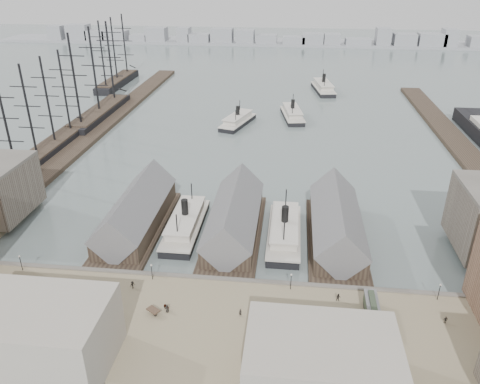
# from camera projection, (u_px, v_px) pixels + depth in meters

# --- Properties ---
(ground) EXTENTS (900.00, 900.00, 0.00)m
(ground) POSITION_uv_depth(u_px,v_px,m) (225.00, 272.00, 107.58)
(ground) COLOR #576463
(ground) RESTS_ON ground
(quay) EXTENTS (180.00, 30.00, 2.00)m
(quay) POSITION_uv_depth(u_px,v_px,m) (210.00, 330.00, 89.31)
(quay) COLOR #7B6E52
(quay) RESTS_ON ground
(seawall) EXTENTS (180.00, 1.20, 2.30)m
(seawall) POSITION_uv_depth(u_px,v_px,m) (222.00, 282.00, 102.44)
(seawall) COLOR #59544C
(seawall) RESTS_ON ground
(west_wharf) EXTENTS (10.00, 220.00, 1.60)m
(west_wharf) POSITION_uv_depth(u_px,v_px,m) (103.00, 124.00, 203.30)
(west_wharf) COLOR #2D231C
(west_wharf) RESTS_ON ground
(east_wharf) EXTENTS (10.00, 180.00, 1.60)m
(east_wharf) POSITION_uv_depth(u_px,v_px,m) (459.00, 146.00, 179.51)
(east_wharf) COLOR #2D231C
(east_wharf) RESTS_ON ground
(ferry_shed_west) EXTENTS (14.00, 42.00, 12.60)m
(ferry_shed_west) POSITION_uv_depth(u_px,v_px,m) (137.00, 213.00, 123.23)
(ferry_shed_west) COLOR #2D231C
(ferry_shed_west) RESTS_ON ground
(ferry_shed_center) EXTENTS (14.00, 42.00, 12.60)m
(ferry_shed_center) POSITION_uv_depth(u_px,v_px,m) (234.00, 219.00, 120.58)
(ferry_shed_center) COLOR #2D231C
(ferry_shed_center) RESTS_ON ground
(ferry_shed_east) EXTENTS (14.00, 42.00, 12.60)m
(ferry_shed_east) POSITION_uv_depth(u_px,v_px,m) (336.00, 225.00, 117.93)
(ferry_shed_east) COLOR #2D231C
(ferry_shed_east) RESTS_ON ground
(street_bldg_center) EXTENTS (24.00, 16.00, 10.00)m
(street_bldg_center) POSITION_uv_depth(u_px,v_px,m) (321.00, 364.00, 73.93)
(street_bldg_center) COLOR gray
(street_bldg_center) RESTS_ON quay
(street_bldg_west) EXTENTS (30.00, 16.00, 12.00)m
(street_bldg_west) POSITION_uv_depth(u_px,v_px,m) (21.00, 334.00, 78.58)
(street_bldg_west) COLOR gray
(street_bldg_west) RESTS_ON quay
(lamp_post_far_w) EXTENTS (0.44, 0.44, 3.92)m
(lamp_post_far_w) POSITION_uv_depth(u_px,v_px,m) (20.00, 260.00, 103.85)
(lamp_post_far_w) COLOR black
(lamp_post_far_w) RESTS_ON quay
(lamp_post_near_w) EXTENTS (0.44, 0.44, 3.92)m
(lamp_post_near_w) POSITION_uv_depth(u_px,v_px,m) (152.00, 269.00, 100.79)
(lamp_post_near_w) COLOR black
(lamp_post_near_w) RESTS_ON quay
(lamp_post_near_e) EXTENTS (0.44, 0.44, 3.92)m
(lamp_post_near_e) POSITION_uv_depth(u_px,v_px,m) (291.00, 279.00, 97.73)
(lamp_post_near_e) COLOR black
(lamp_post_near_e) RESTS_ON quay
(lamp_post_far_e) EXTENTS (0.44, 0.44, 3.92)m
(lamp_post_far_e) POSITION_uv_depth(u_px,v_px,m) (440.00, 289.00, 94.68)
(lamp_post_far_e) COLOR black
(lamp_post_far_e) RESTS_ON quay
(far_shore) EXTENTS (500.00, 40.00, 15.72)m
(far_shore) POSITION_uv_depth(u_px,v_px,m) (278.00, 40.00, 403.92)
(far_shore) COLOR gray
(far_shore) RESTS_ON ground
(ferry_docked_west) EXTENTS (8.20, 27.33, 9.76)m
(ferry_docked_west) POSITION_uv_depth(u_px,v_px,m) (186.00, 223.00, 123.32)
(ferry_docked_west) COLOR black
(ferry_docked_west) RESTS_ON ground
(ferry_docked_east) EXTENTS (8.25, 27.51, 9.83)m
(ferry_docked_east) POSITION_uv_depth(u_px,v_px,m) (284.00, 231.00, 119.89)
(ferry_docked_east) COLOR black
(ferry_docked_east) RESTS_ON ground
(ferry_open_near) EXTENTS (14.58, 26.13, 8.94)m
(ferry_open_near) POSITION_uv_depth(u_px,v_px,m) (238.00, 120.00, 204.31)
(ferry_open_near) COLOR black
(ferry_open_near) RESTS_ON ground
(ferry_open_mid) EXTENTS (12.06, 26.82, 9.24)m
(ferry_open_mid) POSITION_uv_depth(u_px,v_px,m) (292.00, 114.00, 212.89)
(ferry_open_mid) COLOR black
(ferry_open_mid) RESTS_ON ground
(ferry_open_far) EXTENTS (13.02, 29.74, 10.27)m
(ferry_open_far) POSITION_uv_depth(u_px,v_px,m) (323.00, 87.00, 257.03)
(ferry_open_far) COLOR black
(ferry_open_far) RESTS_ON ground
(sailing_ship_near) EXTENTS (8.46, 58.26, 34.77)m
(sailing_ship_near) POSITION_uv_depth(u_px,v_px,m) (47.00, 149.00, 171.25)
(sailing_ship_near) COLOR black
(sailing_ship_near) RESTS_ON ground
(sailing_ship_mid) EXTENTS (9.73, 56.23, 40.01)m
(sailing_ship_mid) POSITION_uv_depth(u_px,v_px,m) (100.00, 112.00, 212.62)
(sailing_ship_mid) COLOR black
(sailing_ship_mid) RESTS_ON ground
(sailing_ship_far) EXTENTS (9.08, 50.43, 37.32)m
(sailing_ship_far) POSITION_uv_depth(u_px,v_px,m) (117.00, 80.00, 270.89)
(sailing_ship_far) COLOR black
(sailing_ship_far) RESTS_ON ground
(tram) EXTENTS (2.62, 9.54, 3.38)m
(tram) POSITION_uv_depth(u_px,v_px,m) (372.00, 311.00, 90.16)
(tram) COLOR black
(tram) RESTS_ON quay
(horse_cart_left) EXTENTS (4.88, 2.86, 1.70)m
(horse_cart_left) POSITION_uv_depth(u_px,v_px,m) (17.00, 286.00, 98.37)
(horse_cart_left) COLOR black
(horse_cart_left) RESTS_ON quay
(horse_cart_center) EXTENTS (4.60, 3.54, 1.43)m
(horse_cart_center) POSITION_uv_depth(u_px,v_px,m) (161.00, 309.00, 92.21)
(horse_cart_center) COLOR black
(horse_cart_center) RESTS_ON quay
(horse_cart_right) EXTENTS (4.79, 2.75, 1.53)m
(horse_cart_right) POSITION_uv_depth(u_px,v_px,m) (267.00, 340.00, 84.40)
(horse_cart_right) COLOR black
(horse_cart_right) RESTS_ON quay
(pedestrian_0) EXTENTS (0.68, 0.54, 1.71)m
(pedestrian_0) POSITION_uv_depth(u_px,v_px,m) (25.00, 289.00, 97.47)
(pedestrian_0) COLOR black
(pedestrian_0) RESTS_ON quay
(pedestrian_1) EXTENTS (1.09, 1.11, 1.81)m
(pedestrian_1) POSITION_uv_depth(u_px,v_px,m) (33.00, 318.00, 89.54)
(pedestrian_1) COLOR black
(pedestrian_1) RESTS_ON quay
(pedestrian_2) EXTENTS (1.25, 1.28, 1.76)m
(pedestrian_2) POSITION_uv_depth(u_px,v_px,m) (133.00, 285.00, 98.80)
(pedestrian_2) COLOR black
(pedestrian_2) RESTS_ON quay
(pedestrian_3) EXTENTS (0.85, 1.07, 1.70)m
(pedestrian_3) POSITION_uv_depth(u_px,v_px,m) (93.00, 323.00, 88.41)
(pedestrian_3) COLOR black
(pedestrian_3) RESTS_ON quay
(pedestrian_4) EXTENTS (1.00, 0.84, 1.73)m
(pedestrian_4) POSITION_uv_depth(u_px,v_px,m) (167.00, 309.00, 92.05)
(pedestrian_4) COLOR black
(pedestrian_4) RESTS_ON quay
(pedestrian_5) EXTENTS (0.74, 0.66, 1.66)m
(pedestrian_5) POSITION_uv_depth(u_px,v_px,m) (240.00, 313.00, 90.98)
(pedestrian_5) COLOR black
(pedestrian_5) RESTS_ON quay
(pedestrian_6) EXTENTS (0.89, 0.71, 1.79)m
(pedestrian_6) POSITION_uv_depth(u_px,v_px,m) (338.00, 298.00, 95.04)
(pedestrian_6) COLOR black
(pedestrian_6) RESTS_ON quay
(pedestrian_7) EXTENTS (0.82, 1.21, 1.74)m
(pedestrian_7) POSITION_uv_depth(u_px,v_px,m) (386.00, 340.00, 84.44)
(pedestrian_7) COLOR black
(pedestrian_7) RESTS_ON quay
(pedestrian_8) EXTENTS (0.94, 0.43, 1.58)m
(pedestrian_8) POSITION_uv_depth(u_px,v_px,m) (446.00, 320.00, 89.26)
(pedestrian_8) COLOR black
(pedestrian_8) RESTS_ON quay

